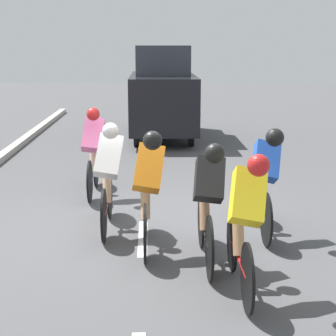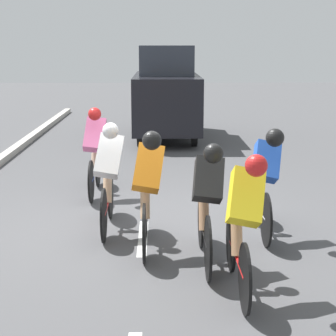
% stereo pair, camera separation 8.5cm
% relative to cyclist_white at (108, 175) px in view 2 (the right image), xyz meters
% --- Properties ---
extents(ground_plane, '(60.00, 60.00, 0.00)m').
position_rel_cyclist_white_xyz_m(ground_plane, '(-0.47, -0.19, -0.79)').
color(ground_plane, '#4C4C4F').
extents(lane_stripe_mid, '(0.12, 1.40, 0.01)m').
position_rel_cyclist_white_xyz_m(lane_stripe_mid, '(-0.47, 0.31, -0.79)').
color(lane_stripe_mid, white).
rests_on(lane_stripe_mid, ground).
extents(lane_stripe_far, '(0.12, 1.40, 0.01)m').
position_rel_cyclist_white_xyz_m(lane_stripe_far, '(-0.47, -2.89, -0.79)').
color(lane_stripe_far, white).
rests_on(lane_stripe_far, ground).
extents(cyclist_white, '(0.41, 1.74, 1.53)m').
position_rel_cyclist_white_xyz_m(cyclist_white, '(0.00, 0.00, 0.00)').
color(cyclist_white, black).
rests_on(cyclist_white, ground).
extents(cyclist_orange, '(0.41, 1.66, 1.54)m').
position_rel_cyclist_white_xyz_m(cyclist_orange, '(-0.54, 0.75, 0.01)').
color(cyclist_orange, black).
rests_on(cyclist_orange, ground).
extents(cyclist_black, '(0.38, 1.76, 1.47)m').
position_rel_cyclist_white_xyz_m(cyclist_black, '(-1.23, 1.22, -0.03)').
color(cyclist_black, black).
rests_on(cyclist_black, ground).
extents(cyclist_blue, '(0.42, 1.71, 1.48)m').
position_rel_cyclist_white_xyz_m(cyclist_blue, '(-2.07, 0.21, -0.01)').
color(cyclist_blue, black).
rests_on(cyclist_blue, ground).
extents(cyclist_yellow, '(0.42, 1.72, 1.51)m').
position_rel_cyclist_white_xyz_m(cyclist_yellow, '(-1.53, 1.99, -0.01)').
color(cyclist_yellow, black).
rests_on(cyclist_yellow, ground).
extents(cyclist_pink, '(0.38, 1.74, 1.52)m').
position_rel_cyclist_white_xyz_m(cyclist_pink, '(0.39, -1.87, -0.00)').
color(cyclist_pink, black).
rests_on(cyclist_pink, ground).
extents(support_car, '(1.70, 4.09, 2.48)m').
position_rel_cyclist_white_xyz_m(support_car, '(-0.89, -7.84, 0.42)').
color(support_car, black).
rests_on(support_car, ground).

